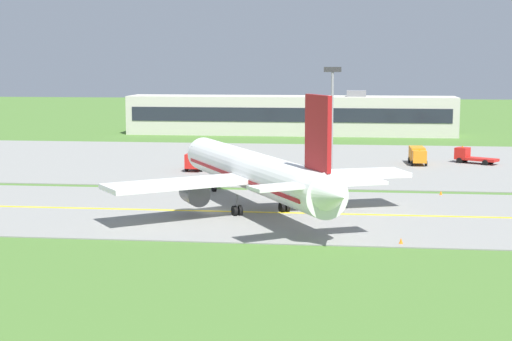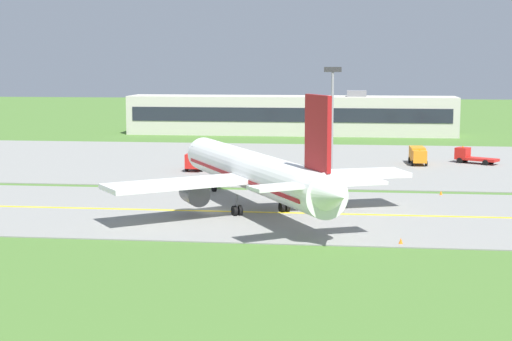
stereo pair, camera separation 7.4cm
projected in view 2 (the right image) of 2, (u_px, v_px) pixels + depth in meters
name	position (u px, v px, depth m)	size (l,w,h in m)	color
ground_plane	(209.00, 212.00, 83.06)	(500.00, 500.00, 0.00)	#47702D
taxiway_strip	(209.00, 211.00, 83.06)	(240.00, 28.00, 0.10)	gray
apron_pad	(322.00, 162.00, 123.18)	(140.00, 52.00, 0.10)	gray
taxiway_centreline	(209.00, 211.00, 83.05)	(220.00, 0.60, 0.01)	yellow
airplane_lead	(255.00, 172.00, 82.57)	(30.27, 36.44, 12.70)	white
service_truck_baggage	(197.00, 160.00, 114.08)	(2.59, 6.10, 2.60)	red
service_truck_fuel	(418.00, 155.00, 120.33)	(2.53, 6.07, 2.60)	orange
service_truck_pushback	(470.00, 156.00, 121.62)	(6.52, 5.12, 2.59)	red
terminal_building	(291.00, 115.00, 169.29)	(68.83, 9.81, 9.32)	beige
apron_light_mast	(332.00, 106.00, 110.24)	(2.40, 0.50, 14.70)	gray
traffic_cone_near_edge	(401.00, 241.00, 68.25)	(0.44, 0.44, 0.60)	orange
traffic_cone_mid_edge	(441.00, 193.00, 92.97)	(0.44, 0.44, 0.60)	orange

